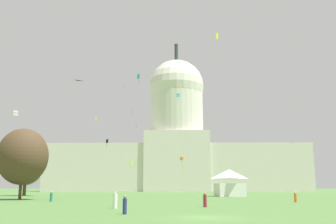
# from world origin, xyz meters

# --- Properties ---
(ground_plane) EXTENTS (800.00, 800.00, 0.00)m
(ground_plane) POSITION_xyz_m (0.00, 0.00, 0.00)
(ground_plane) COLOR #4C7538
(capitol_building) EXTENTS (122.06, 28.46, 73.61)m
(capitol_building) POSITION_xyz_m (-1.19, 155.91, 21.17)
(capitol_building) COLOR beige
(capitol_building) RESTS_ON ground_plane
(event_tent) EXTENTS (7.00, 7.23, 6.09)m
(event_tent) POSITION_xyz_m (10.29, 60.09, 3.05)
(event_tent) COLOR white
(event_tent) RESTS_ON ground_plane
(tree_west_mid) EXTENTS (10.10, 9.75, 11.01)m
(tree_west_mid) POSITION_xyz_m (-39.09, 66.02, 6.74)
(tree_west_mid) COLOR #4C3823
(tree_west_mid) RESTS_ON ground_plane
(tree_west_far) EXTENTS (12.22, 12.04, 12.24)m
(tree_west_far) POSITION_xyz_m (-28.67, 37.43, 7.35)
(tree_west_far) COLOR #4C3823
(tree_west_far) RESTS_ON ground_plane
(person_navy_mid_center) EXTENTS (0.36, 0.36, 1.51)m
(person_navy_mid_center) POSITION_xyz_m (-6.29, 3.18, 0.71)
(person_navy_mid_center) COLOR navy
(person_navy_mid_center) RESTS_ON ground_plane
(person_white_edge_east) EXTENTS (0.54, 0.54, 1.70)m
(person_white_edge_east) POSITION_xyz_m (-8.38, 11.57, 0.77)
(person_white_edge_east) COLOR silver
(person_white_edge_east) RESTS_ON ground_plane
(person_teal_mid_left) EXTENTS (0.45, 0.45, 1.50)m
(person_teal_mid_left) POSITION_xyz_m (-20.86, 29.86, 0.68)
(person_teal_mid_left) COLOR #1E757A
(person_teal_mid_left) RESTS_ON ground_plane
(person_orange_mid_right) EXTENTS (0.59, 0.59, 1.49)m
(person_orange_mid_right) POSITION_xyz_m (15.18, 27.75, 0.67)
(person_orange_mid_right) COLOR orange
(person_orange_mid_right) RESTS_ON ground_plane
(person_maroon_back_right) EXTENTS (0.46, 0.46, 1.58)m
(person_maroon_back_right) POSITION_xyz_m (1.11, 14.17, 0.72)
(person_maroon_back_right) COLOR maroon
(person_maroon_back_right) RESTS_ON ground_plane
(kite_black_mid) EXTENTS (1.12, 0.60, 3.24)m
(kite_black_mid) POSITION_xyz_m (-28.49, 118.65, 19.44)
(kite_black_mid) COLOR black
(kite_yellow_mid) EXTENTS (0.65, 0.69, 1.43)m
(kite_yellow_mid) POSITION_xyz_m (6.54, 44.96, 32.43)
(kite_yellow_mid) COLOR yellow
(kite_cyan_high) EXTENTS (1.45, 1.48, 4.22)m
(kite_cyan_high) POSITION_xyz_m (-0.67, 120.26, 38.17)
(kite_cyan_high) COLOR #33BCDB
(kite_green_low) EXTENTS (1.34, 0.90, 0.19)m
(kite_green_low) POSITION_xyz_m (33.02, 87.22, 14.97)
(kite_green_low) COLOR green
(kite_magenta_mid) EXTENTS (0.37, 0.85, 3.41)m
(kite_magenta_mid) POSITION_xyz_m (-18.87, 118.15, 31.48)
(kite_magenta_mid) COLOR #D1339E
(kite_turquoise_mid) EXTENTS (0.68, 0.93, 2.53)m
(kite_turquoise_mid) POSITION_xyz_m (-10.89, 60.03, 28.27)
(kite_turquoise_mid) COLOR teal
(kite_gold_mid) EXTENTS (0.58, 0.34, 2.94)m
(kite_gold_mid) POSITION_xyz_m (-34.70, 126.26, 29.45)
(kite_gold_mid) COLOR gold
(kite_orange_low) EXTENTS (1.09, 1.10, 3.48)m
(kite_orange_low) POSITION_xyz_m (-0.33, 68.34, 9.23)
(kite_orange_low) COLOR orange
(kite_lime_low) EXTENTS (0.48, 0.97, 2.70)m
(kite_lime_low) POSITION_xyz_m (-13.60, 72.38, 8.29)
(kite_lime_low) COLOR #8CD133
(kite_white_low) EXTENTS (1.37, 1.37, 1.08)m
(kite_white_low) POSITION_xyz_m (-32.18, 40.85, 15.74)
(kite_white_low) COLOR white
(kite_pink_high) EXTENTS (0.80, 1.06, 1.40)m
(kite_pink_high) POSITION_xyz_m (-24.47, 132.50, 44.75)
(kite_pink_high) COLOR pink
(kite_red_mid) EXTENTS (0.29, 0.65, 0.87)m
(kite_red_mid) POSITION_xyz_m (-17.62, 122.22, 26.20)
(kite_red_mid) COLOR red
(kite_black_mid_b) EXTENTS (1.98, 1.68, 0.18)m
(kite_black_mid_b) POSITION_xyz_m (-22.99, 49.85, 23.99)
(kite_black_mid_b) COLOR black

